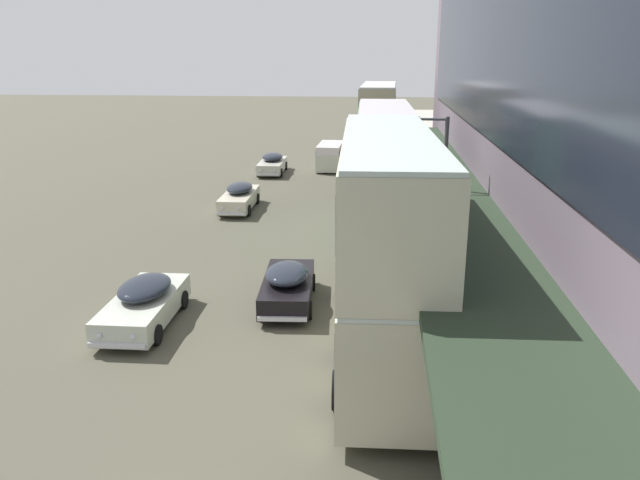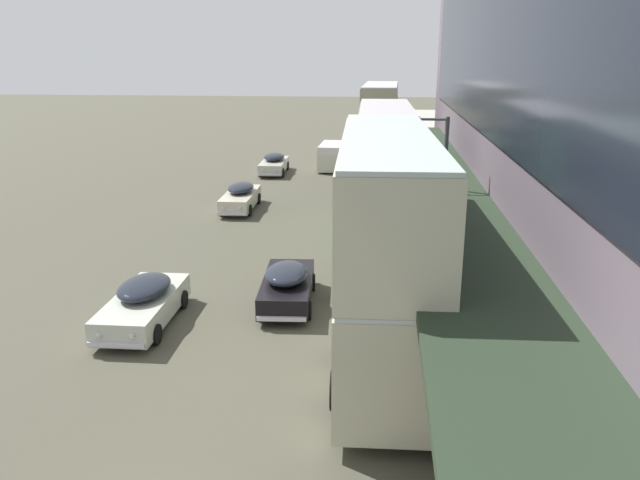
# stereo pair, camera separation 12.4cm
# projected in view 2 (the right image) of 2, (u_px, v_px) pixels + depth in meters

# --- Properties ---
(transit_bus_kerbside_front) EXTENTS (3.08, 11.41, 6.47)m
(transit_bus_kerbside_front) POSITION_uv_depth(u_px,v_px,m) (385.00, 238.00, 18.07)
(transit_bus_kerbside_front) COLOR beige
(transit_bus_kerbside_front) RESTS_ON ground
(transit_bus_kerbside_rear) EXTENTS (3.00, 9.99, 6.33)m
(transit_bus_kerbside_rear) POSITION_uv_depth(u_px,v_px,m) (380.00, 123.00, 47.80)
(transit_bus_kerbside_rear) COLOR tan
(transit_bus_kerbside_rear) RESTS_ON ground
(transit_bus_kerbside_far) EXTENTS (2.96, 9.78, 6.18)m
(transit_bus_kerbside_far) POSITION_uv_depth(u_px,v_px,m) (385.00, 165.00, 30.47)
(transit_bus_kerbside_far) COLOR #4F8E5B
(transit_bus_kerbside_far) RESTS_ON ground
(sedan_trailing_mid) EXTENTS (2.02, 4.81, 1.48)m
(sedan_trailing_mid) POSITION_uv_depth(u_px,v_px,m) (144.00, 302.00, 20.54)
(sedan_trailing_mid) COLOR beige
(sedan_trailing_mid) RESTS_ON ground
(sedan_oncoming_front) EXTENTS (1.94, 4.86, 1.47)m
(sedan_oncoming_front) POSITION_uv_depth(u_px,v_px,m) (274.00, 163.00, 46.21)
(sedan_oncoming_front) COLOR beige
(sedan_oncoming_front) RESTS_ON ground
(sedan_oncoming_rear) EXTENTS (1.83, 4.90, 1.49)m
(sedan_oncoming_rear) POSITION_uv_depth(u_px,v_px,m) (240.00, 197.00, 35.54)
(sedan_oncoming_rear) COLOR beige
(sedan_oncoming_rear) RESTS_ON ground
(sedan_far_back) EXTENTS (2.02, 4.57, 1.51)m
(sedan_far_back) POSITION_uv_depth(u_px,v_px,m) (287.00, 284.00, 22.10)
(sedan_far_back) COLOR black
(sedan_far_back) RESTS_ON ground
(vw_van) EXTENTS (2.01, 4.60, 1.96)m
(vw_van) POSITION_uv_depth(u_px,v_px,m) (332.00, 155.00, 47.72)
(vw_van) COLOR beige
(vw_van) RESTS_ON ground
(pedestrian_at_kerb) EXTENTS (0.59, 0.36, 1.86)m
(pedestrian_at_kerb) POSITION_uv_depth(u_px,v_px,m) (525.00, 401.00, 13.92)
(pedestrian_at_kerb) COLOR #24373F
(pedestrian_at_kerb) RESTS_ON sidewalk_kerb
(street_lamp) EXTENTS (1.50, 0.28, 6.20)m
(street_lamp) POSITION_uv_depth(u_px,v_px,m) (439.00, 184.00, 23.89)
(street_lamp) COLOR #4C4C51
(street_lamp) RESTS_ON sidewalk_kerb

